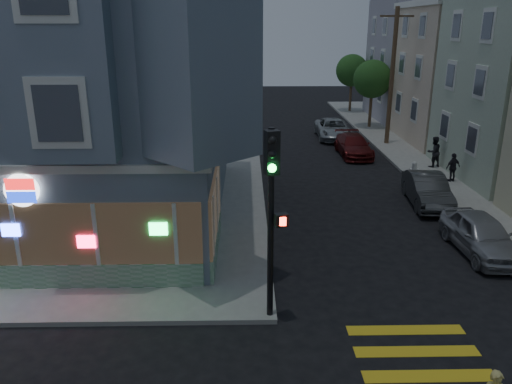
{
  "coord_description": "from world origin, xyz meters",
  "views": [
    {
      "loc": [
        2.16,
        -10.05,
        7.95
      ],
      "look_at": [
        2.48,
        5.73,
        2.68
      ],
      "focal_mm": 35.0,
      "sensor_mm": 36.0,
      "label": 1
    }
  ],
  "objects_px": {
    "pedestrian_a": "(434,152)",
    "street_tree_far": "(352,71)",
    "fire_hydrant": "(414,168)",
    "parked_car_a": "(481,235)",
    "parked_car_b": "(427,190)",
    "parked_car_d": "(333,129)",
    "traffic_signal": "(272,195)",
    "parked_car_c": "(353,146)",
    "utility_pole": "(392,75)",
    "pedestrian_b": "(453,167)",
    "street_tree_near": "(372,79)"
  },
  "relations": [
    {
      "from": "pedestrian_a",
      "to": "street_tree_far",
      "type": "bearing_deg",
      "value": -107.49
    },
    {
      "from": "street_tree_far",
      "to": "fire_hydrant",
      "type": "bearing_deg",
      "value": -92.33
    },
    {
      "from": "parked_car_a",
      "to": "parked_car_b",
      "type": "xyz_separation_m",
      "value": [
        -0.16,
        5.2,
        -0.0
      ]
    },
    {
      "from": "parked_car_d",
      "to": "traffic_signal",
      "type": "relative_size",
      "value": 0.95
    },
    {
      "from": "street_tree_far",
      "to": "parked_car_c",
      "type": "xyz_separation_m",
      "value": [
        -3.16,
        -16.98,
        -3.27
      ]
    },
    {
      "from": "parked_car_d",
      "to": "parked_car_b",
      "type": "bearing_deg",
      "value": -81.23
    },
    {
      "from": "parked_car_c",
      "to": "traffic_signal",
      "type": "xyz_separation_m",
      "value": [
        -6.22,
        -18.85,
        3.12
      ]
    },
    {
      "from": "parked_car_c",
      "to": "pedestrian_a",
      "type": "bearing_deg",
      "value": -40.55
    },
    {
      "from": "parked_car_a",
      "to": "parked_car_c",
      "type": "relative_size",
      "value": 0.93
    },
    {
      "from": "utility_pole",
      "to": "pedestrian_b",
      "type": "xyz_separation_m",
      "value": [
        1.0,
        -9.09,
        -3.89
      ]
    },
    {
      "from": "utility_pole",
      "to": "parked_car_a",
      "type": "bearing_deg",
      "value": -94.25
    },
    {
      "from": "street_tree_far",
      "to": "traffic_signal",
      "type": "bearing_deg",
      "value": -104.67
    },
    {
      "from": "pedestrian_b",
      "to": "traffic_signal",
      "type": "height_order",
      "value": "traffic_signal"
    },
    {
      "from": "utility_pole",
      "to": "pedestrian_a",
      "type": "bearing_deg",
      "value": -80.89
    },
    {
      "from": "street_tree_far",
      "to": "parked_car_b",
      "type": "height_order",
      "value": "street_tree_far"
    },
    {
      "from": "utility_pole",
      "to": "pedestrian_b",
      "type": "distance_m",
      "value": 9.94
    },
    {
      "from": "parked_car_a",
      "to": "fire_hydrant",
      "type": "bearing_deg",
      "value": 84.77
    },
    {
      "from": "utility_pole",
      "to": "parked_car_d",
      "type": "relative_size",
      "value": 1.77
    },
    {
      "from": "street_tree_near",
      "to": "pedestrian_b",
      "type": "relative_size",
      "value": 3.51
    },
    {
      "from": "pedestrian_b",
      "to": "fire_hydrant",
      "type": "height_order",
      "value": "pedestrian_b"
    },
    {
      "from": "parked_car_b",
      "to": "fire_hydrant",
      "type": "distance_m",
      "value": 4.27
    },
    {
      "from": "pedestrian_a",
      "to": "parked_car_c",
      "type": "height_order",
      "value": "pedestrian_a"
    },
    {
      "from": "street_tree_near",
      "to": "parked_car_c",
      "type": "xyz_separation_m",
      "value": [
        -3.16,
        -8.98,
        -3.27
      ]
    },
    {
      "from": "traffic_signal",
      "to": "fire_hydrant",
      "type": "distance_m",
      "value": 16.46
    },
    {
      "from": "utility_pole",
      "to": "parked_car_a",
      "type": "height_order",
      "value": "utility_pole"
    },
    {
      "from": "parked_car_d",
      "to": "traffic_signal",
      "type": "bearing_deg",
      "value": -102.37
    },
    {
      "from": "pedestrian_b",
      "to": "street_tree_near",
      "type": "bearing_deg",
      "value": -108.05
    },
    {
      "from": "pedestrian_a",
      "to": "parked_car_c",
      "type": "distance_m",
      "value": 5.14
    },
    {
      "from": "parked_car_c",
      "to": "parked_car_d",
      "type": "xyz_separation_m",
      "value": [
        -0.44,
        5.2,
        0.04
      ]
    },
    {
      "from": "parked_car_b",
      "to": "pedestrian_b",
      "type": "bearing_deg",
      "value": 57.78
    },
    {
      "from": "parked_car_b",
      "to": "traffic_signal",
      "type": "bearing_deg",
      "value": -123.79
    },
    {
      "from": "utility_pole",
      "to": "pedestrian_b",
      "type": "bearing_deg",
      "value": -83.72
    },
    {
      "from": "pedestrian_b",
      "to": "street_tree_far",
      "type": "bearing_deg",
      "value": -109.1
    },
    {
      "from": "utility_pole",
      "to": "parked_car_a",
      "type": "xyz_separation_m",
      "value": [
        -1.3,
        -17.5,
        -4.07
      ]
    },
    {
      "from": "parked_car_c",
      "to": "traffic_signal",
      "type": "height_order",
      "value": "traffic_signal"
    },
    {
      "from": "traffic_signal",
      "to": "street_tree_far",
      "type": "bearing_deg",
      "value": 58.5
    },
    {
      "from": "parked_car_d",
      "to": "street_tree_near",
      "type": "bearing_deg",
      "value": 47.56
    },
    {
      "from": "street_tree_far",
      "to": "parked_car_b",
      "type": "xyz_separation_m",
      "value": [
        -1.66,
        -26.3,
        -3.21
      ]
    },
    {
      "from": "utility_pole",
      "to": "parked_car_b",
      "type": "relative_size",
      "value": 2.06
    },
    {
      "from": "parked_car_c",
      "to": "fire_hydrant",
      "type": "relative_size",
      "value": 5.64
    },
    {
      "from": "pedestrian_a",
      "to": "traffic_signal",
      "type": "height_order",
      "value": "traffic_signal"
    },
    {
      "from": "utility_pole",
      "to": "pedestrian_b",
      "type": "relative_size",
      "value": 5.96
    },
    {
      "from": "pedestrian_a",
      "to": "parked_car_b",
      "type": "xyz_separation_m",
      "value": [
        -2.46,
        -6.06,
        -0.32
      ]
    },
    {
      "from": "pedestrian_a",
      "to": "traffic_signal",
      "type": "bearing_deg",
      "value": 37.13
    },
    {
      "from": "utility_pole",
      "to": "fire_hydrant",
      "type": "distance_m",
      "value": 9.16
    },
    {
      "from": "parked_car_a",
      "to": "pedestrian_b",
      "type": "bearing_deg",
      "value": 73.13
    },
    {
      "from": "parked_car_a",
      "to": "parked_car_c",
      "type": "height_order",
      "value": "parked_car_a"
    },
    {
      "from": "street_tree_near",
      "to": "fire_hydrant",
      "type": "xyz_separation_m",
      "value": [
        -0.9,
        -14.1,
        -3.36
      ]
    },
    {
      "from": "parked_car_b",
      "to": "fire_hydrant",
      "type": "bearing_deg",
      "value": 85.01
    },
    {
      "from": "parked_car_a",
      "to": "parked_car_d",
      "type": "relative_size",
      "value": 0.83
    }
  ]
}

